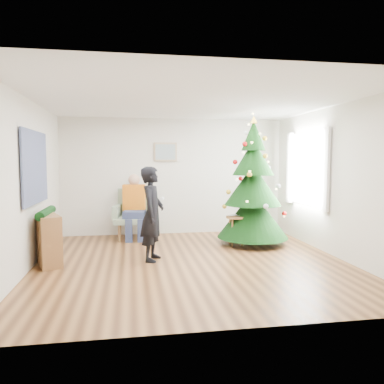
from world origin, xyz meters
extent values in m
plane|color=brown|center=(0.00, 0.00, 0.00)|extent=(5.00, 5.00, 0.00)
plane|color=white|center=(0.00, 0.00, 2.60)|extent=(5.00, 5.00, 0.00)
plane|color=silver|center=(0.00, 2.50, 1.30)|extent=(5.00, 0.00, 5.00)
plane|color=silver|center=(0.00, -2.50, 1.30)|extent=(5.00, 0.00, 5.00)
plane|color=silver|center=(-2.50, 0.00, 1.30)|extent=(0.00, 5.00, 5.00)
plane|color=silver|center=(2.50, 0.00, 1.30)|extent=(0.00, 5.00, 5.00)
cube|color=white|center=(2.47, 1.00, 1.50)|extent=(0.04, 1.30, 1.40)
cube|color=white|center=(2.44, 0.25, 1.50)|extent=(0.05, 0.25, 1.50)
cube|color=white|center=(2.44, 1.75, 1.50)|extent=(0.05, 0.25, 1.50)
cylinder|color=#3F2816|center=(1.41, 1.14, 0.16)|extent=(0.11, 0.11, 0.32)
cone|color=black|center=(1.41, 1.14, 0.59)|extent=(1.40, 1.40, 0.91)
cone|color=black|center=(1.41, 1.14, 1.18)|extent=(1.12, 1.12, 0.81)
cone|color=black|center=(1.41, 1.14, 1.72)|extent=(0.82, 0.82, 0.70)
cone|color=black|center=(1.41, 1.14, 2.15)|extent=(0.47, 0.47, 0.59)
cone|color=gold|center=(1.41, 1.14, 2.45)|extent=(0.15, 0.15, 0.15)
cylinder|color=brown|center=(1.04, 1.05, 0.56)|extent=(0.39, 0.39, 0.04)
cylinder|color=brown|center=(1.04, 1.05, 0.17)|extent=(0.29, 0.29, 0.02)
imported|color=silver|center=(1.04, 1.05, 0.59)|extent=(0.37, 0.37, 0.03)
cube|color=gray|center=(-0.90, 2.00, 0.41)|extent=(0.87, 0.82, 0.12)
cube|color=gray|center=(-0.86, 2.33, 0.75)|extent=(0.79, 0.24, 0.60)
cube|color=gray|center=(-1.27, 2.05, 0.57)|extent=(0.19, 0.62, 0.30)
cube|color=gray|center=(-0.54, 1.95, 0.57)|extent=(0.19, 0.62, 0.30)
cube|color=navy|center=(-0.90, 1.91, 0.54)|extent=(0.50, 0.52, 0.14)
cube|color=#C66412|center=(-0.90, 2.16, 0.87)|extent=(0.50, 0.31, 0.55)
sphere|color=tan|center=(-0.90, 2.13, 1.25)|extent=(0.25, 0.25, 0.25)
imported|color=black|center=(-0.63, 0.21, 0.78)|extent=(0.52, 0.65, 1.56)
cube|color=white|center=(-0.46, 0.18, 1.04)|extent=(0.07, 0.13, 0.04)
cube|color=brown|center=(-2.33, 0.35, 0.40)|extent=(0.64, 1.04, 0.80)
cylinder|color=black|center=(-2.33, 0.35, 0.82)|extent=(0.14, 0.90, 0.14)
cube|color=black|center=(-2.46, 0.30, 1.55)|extent=(0.03, 1.50, 1.15)
cube|color=tan|center=(-0.20, 2.47, 1.85)|extent=(0.52, 0.03, 0.42)
cube|color=gray|center=(-0.20, 2.45, 1.85)|extent=(0.44, 0.02, 0.34)
camera|label=1|loc=(-0.97, -5.93, 1.65)|focal=35.00mm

